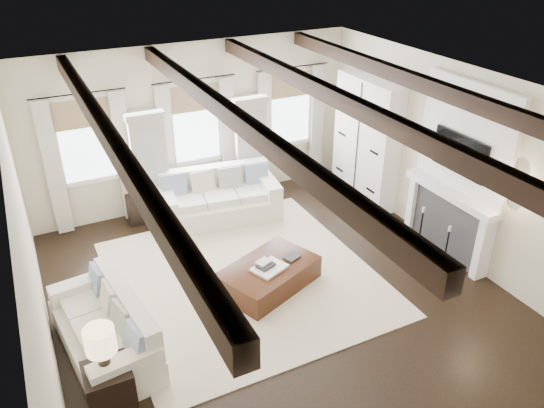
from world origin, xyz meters
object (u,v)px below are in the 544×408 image
sofa_left (108,331)px  side_table_back (137,208)px  sofa_back (219,200)px  side_table_front (109,386)px  ottoman (269,276)px

sofa_left → side_table_back: size_ratio=3.93×
sofa_back → side_table_front: bearing=-127.8°
sofa_left → side_table_back: sofa_left is taller
sofa_left → side_table_back: bearing=70.2°
sofa_left → side_table_front: sofa_left is taller
sofa_left → ottoman: 2.55m
ottoman → side_table_front: (-2.70, -1.22, 0.07)m
sofa_left → side_table_back: 3.52m
sofa_back → side_table_back: (-1.45, 0.56, -0.11)m
side_table_front → side_table_back: size_ratio=0.99×
sofa_back → sofa_left: sofa_back is taller
ottoman → sofa_back: bearing=65.7°
sofa_left → sofa_back: bearing=46.2°
sofa_left → ottoman: size_ratio=1.42×
sofa_left → side_table_front: size_ratio=3.98×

